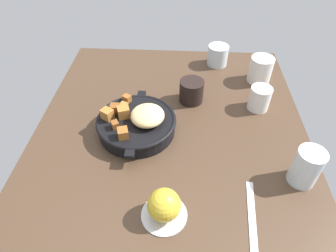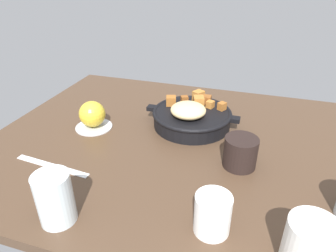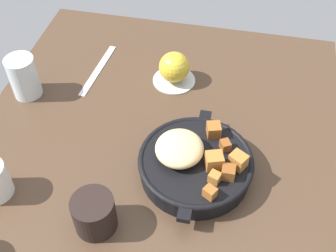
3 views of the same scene
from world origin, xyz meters
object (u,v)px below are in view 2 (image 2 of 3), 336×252
butter_knife (52,166)px  white_creamer_pitcher (213,214)px  red_apple (92,115)px  coffee_mug_dark (240,152)px  cast_iron_skillet (192,116)px  ceramic_mug_white (309,246)px  water_glass_tall (55,198)px

butter_knife → white_creamer_pitcher: (-38.68, 7.41, 3.59)cm
red_apple → coffee_mug_dark: bearing=172.3°
butter_knife → cast_iron_skillet: bearing=-127.3°
red_apple → ceramic_mug_white: ceramic_mug_white is taller
cast_iron_skillet → white_creamer_pitcher: size_ratio=3.55×
coffee_mug_dark → ceramic_mug_white: size_ratio=0.86×
red_apple → coffee_mug_dark: 41.74cm
water_glass_tall → coffee_mug_dark: bearing=-138.1°
red_apple → coffee_mug_dark: size_ratio=0.96×
cast_iron_skillet → butter_knife: bearing=47.6°
ceramic_mug_white → water_glass_tall: size_ratio=0.89×
red_apple → white_creamer_pitcher: (-38.71, 26.47, -0.49)cm
cast_iron_skillet → coffee_mug_dark: cast_iron_skillet is taller
ceramic_mug_white → red_apple: bearing=-28.5°
butter_knife → coffee_mug_dark: coffee_mug_dark is taller
butter_knife → ceramic_mug_white: size_ratio=2.23×
cast_iron_skillet → butter_knife: (26.23, 28.78, -2.99)cm
red_apple → white_creamer_pitcher: red_apple is taller
cast_iron_skillet → coffee_mug_dark: bearing=134.6°
cast_iron_skillet → white_creamer_pitcher: bearing=109.0°
cast_iron_skillet → white_creamer_pitcher: cast_iron_skillet is taller
ceramic_mug_white → coffee_mug_dark: bearing=-62.1°
coffee_mug_dark → water_glass_tall: water_glass_tall is taller
butter_knife → ceramic_mug_white: ceramic_mug_white is taller
butter_knife → water_glass_tall: water_glass_tall is taller
white_creamer_pitcher → water_glass_tall: bearing=12.4°
butter_knife → white_creamer_pitcher: size_ratio=2.64×
coffee_mug_dark → red_apple: bearing=-7.7°
butter_knife → ceramic_mug_white: 54.90cm
butter_knife → white_creamer_pitcher: bearing=174.2°
coffee_mug_dark → ceramic_mug_white: 26.69cm
butter_knife → water_glass_tall: size_ratio=1.98×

